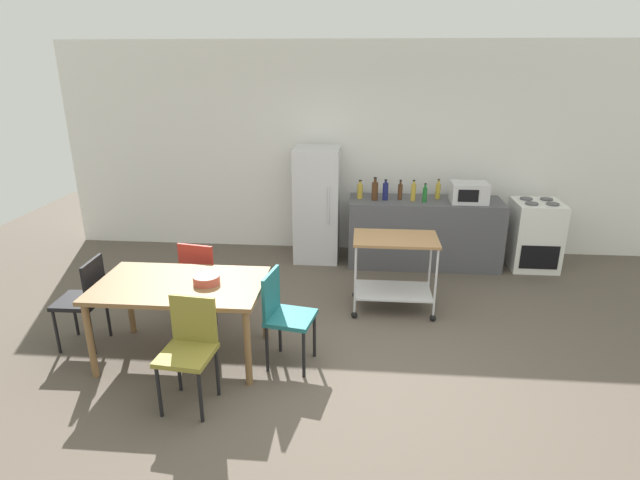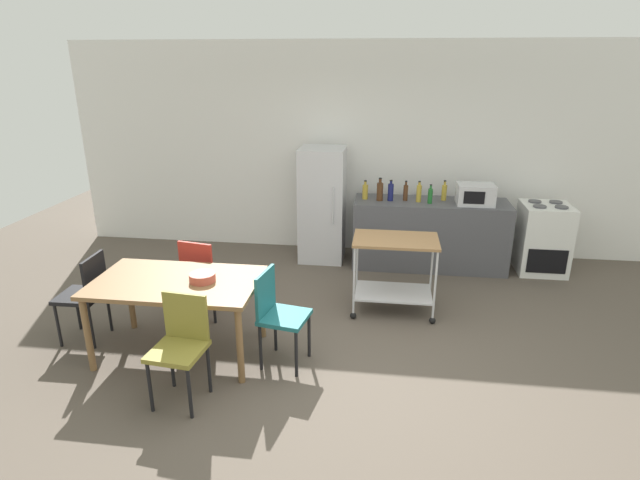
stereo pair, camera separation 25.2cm
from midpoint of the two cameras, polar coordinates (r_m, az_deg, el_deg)
ground_plane at (r=4.77m, az=4.30°, el=-14.21°), size 12.00×12.00×0.00m
back_wall at (r=7.26m, az=6.18°, el=9.98°), size 8.40×0.12×2.90m
kitchen_counter at (r=6.96m, az=13.15°, el=0.64°), size 2.00×0.64×0.90m
dining_table at (r=4.82m, az=-14.29°, el=-5.26°), size 1.50×0.90×0.75m
chair_red at (r=5.51m, az=-11.70°, el=-3.57°), size 0.47×0.47×0.89m
chair_teal at (r=4.61m, az=-3.17°, el=-7.98°), size 0.47×0.47×0.89m
chair_olive at (r=4.26m, az=-13.64°, el=-11.01°), size 0.44×0.44×0.89m
chair_black at (r=5.41m, az=-23.50°, el=-5.33°), size 0.41×0.41×0.89m
stove_oven at (r=7.27m, az=24.57°, el=0.17°), size 0.60×0.61×0.92m
refrigerator at (r=6.96m, az=1.31°, el=3.97°), size 0.60×0.63×1.55m
kitchen_cart at (r=5.58m, az=9.64°, el=-2.54°), size 0.91×0.57×0.85m
bottle_sparkling_water at (r=6.78m, az=6.14°, el=5.42°), size 0.07×0.07×0.25m
bottle_soy_sauce at (r=6.72m, az=7.79°, el=5.43°), size 0.08×0.08×0.30m
bottle_soda at (r=6.74m, az=8.97°, el=5.34°), size 0.07×0.07×0.27m
bottle_olive_oil at (r=6.78m, az=10.61°, el=5.25°), size 0.06×0.06×0.26m
bottle_wine at (r=6.75m, az=12.06°, el=5.15°), size 0.07×0.07×0.27m
bottle_hot_sauce at (r=6.70m, az=13.29°, el=4.85°), size 0.06×0.06×0.25m
bottle_sesame_oil at (r=6.90m, az=14.74°, el=5.20°), size 0.07×0.07×0.26m
microwave at (r=6.81m, az=18.02°, el=4.87°), size 0.46×0.35×0.26m
fruit_bowl at (r=4.70m, az=-11.53°, el=-4.12°), size 0.24×0.24×0.08m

